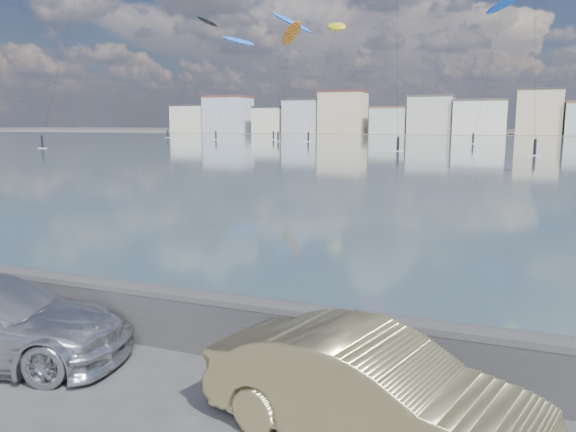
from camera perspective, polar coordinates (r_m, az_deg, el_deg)
The scene contains 12 objects.
ground at distance 7.95m, azimuth -18.91°, elevation -20.02°, with size 700.00×700.00×0.00m, color #333335.
bay_water at distance 96.84m, azimuth 19.24°, elevation 6.69°, with size 500.00×177.00×0.00m, color #3E5963.
far_shore_strip at distance 205.24m, azimuth 20.78°, elevation 7.81°, with size 500.00×60.00×0.00m, color #4C473D.
seawall at distance 9.70m, azimuth -8.51°, elevation -10.30°, with size 400.00×0.36×1.08m.
far_buildings at distance 191.19m, azimuth 21.19°, elevation 9.51°, with size 240.79×13.26×14.60m.
car_champagne at distance 7.05m, azimuth 8.41°, elevation -17.22°, with size 1.46×4.18×1.38m, color tan.
kitesurfer_0 at distance 161.76m, azimuth -8.26°, elevation 18.73°, with size 5.98×20.20×31.96m.
kitesurfer_6 at distance 129.82m, azimuth 4.89°, elevation 18.55°, with size 8.52×19.88×26.94m.
kitesurfer_9 at distance 143.99m, azimuth 0.38°, elevation 18.98°, with size 10.37×19.14×31.05m.
kitesurfer_12 at distance 124.32m, azimuth 0.31°, elevation 17.95°, with size 8.23×11.26×24.98m.
kitesurfer_14 at distance 144.34m, azimuth -5.13°, elevation 17.19°, with size 8.63×17.53×25.60m.
kitesurfer_15 at distance 122.14m, azimuth 21.12°, elevation 19.32°, with size 8.46×15.75×28.71m.
Camera 1 is at (4.68, -5.15, 3.85)m, focal length 35.00 mm.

